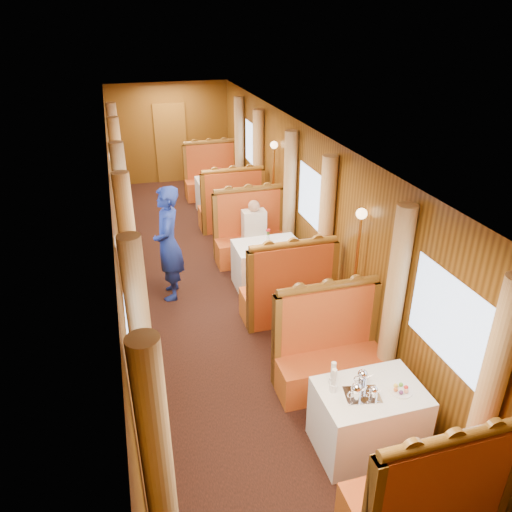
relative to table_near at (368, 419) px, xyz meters
name	(u,v)px	position (x,y,z in m)	size (l,w,h in m)	color
floor	(223,292)	(-0.75, 3.50, -0.38)	(3.00, 12.00, 0.01)	black
ceiling	(218,138)	(-0.75, 3.50, 2.12)	(3.00, 12.00, 0.01)	silver
wall_far	(170,133)	(-0.75, 9.50, 0.88)	(3.00, 2.50, 0.01)	brown
wall_left	(118,232)	(-2.25, 3.50, 0.88)	(12.00, 2.50, 0.01)	brown
wall_right	(313,211)	(0.75, 3.50, 0.88)	(12.00, 2.50, 0.01)	brown
doorway_far	(171,143)	(-0.75, 9.47, 0.62)	(0.80, 0.04, 2.00)	brown
table_near	(368,419)	(0.00, 0.00, 0.00)	(1.05, 0.72, 0.75)	white
banquette_near_fwd	(425,500)	(0.00, -1.01, 0.05)	(1.30, 0.55, 1.34)	#A62812
banquette_near_aft	(329,355)	(0.00, 1.01, 0.05)	(1.30, 0.55, 1.34)	#A62812
table_mid	(267,265)	(0.00, 3.50, 0.00)	(1.05, 0.72, 0.75)	white
banquette_mid_fwd	(288,294)	(0.00, 2.49, 0.05)	(1.30, 0.55, 1.34)	#A62812
banquette_mid_aft	(251,238)	(0.00, 4.51, 0.05)	(1.30, 0.55, 1.34)	#A62812
table_far	(221,195)	(0.00, 7.00, 0.00)	(1.05, 0.72, 0.75)	white
banquette_far_fwd	(232,209)	(0.00, 5.99, 0.05)	(1.30, 0.55, 1.34)	#A62812
banquette_far_aft	(212,179)	(0.00, 8.01, 0.05)	(1.30, 0.55, 1.34)	#A62812
tea_tray	(362,395)	(-0.13, -0.04, 0.38)	(0.34, 0.26, 0.01)	silver
teapot_left	(356,394)	(-0.21, -0.08, 0.45)	(0.18, 0.14, 0.15)	silver
teapot_right	(373,394)	(-0.05, -0.11, 0.43)	(0.14, 0.11, 0.11)	silver
teapot_back	(362,380)	(-0.06, 0.10, 0.44)	(0.17, 0.13, 0.14)	silver
fruit_plate	(401,390)	(0.27, -0.09, 0.39)	(0.23, 0.23, 0.05)	white
cup_inboard	(334,383)	(-0.37, 0.10, 0.48)	(0.08, 0.08, 0.26)	white
cup_outboard	(333,375)	(-0.34, 0.20, 0.48)	(0.08, 0.08, 0.26)	white
rose_vase_mid	(268,233)	(0.02, 3.54, 0.55)	(0.06, 0.06, 0.36)	silver
rose_vase_far	(219,171)	(-0.02, 7.02, 0.55)	(0.06, 0.06, 0.36)	silver
window_left_near	(133,376)	(-2.24, 0.00, 1.07)	(1.20, 0.90, 0.01)	#92ADD2
curtain_left_near_a	(159,474)	(-2.13, -0.78, 0.80)	(0.22, 0.22, 2.35)	tan
curtain_left_near_b	(142,345)	(-2.13, 0.78, 0.80)	(0.22, 0.22, 2.35)	tan
window_right_near	(448,320)	(0.74, 0.00, 1.07)	(1.20, 0.90, 0.01)	#92ADD2
curtain_right_near_a	(488,399)	(0.63, -0.78, 0.80)	(0.22, 0.22, 2.35)	tan
curtain_right_near_b	(394,304)	(0.63, 0.78, 0.80)	(0.22, 0.22, 2.35)	tan
window_left_mid	(118,218)	(-2.24, 3.50, 1.07)	(1.20, 0.90, 0.01)	#92ADD2
curtain_left_mid_a	(131,259)	(-2.13, 2.72, 0.80)	(0.22, 0.22, 2.35)	tan
curtain_left_mid_b	(125,216)	(-2.13, 4.28, 0.80)	(0.22, 0.22, 2.35)	tan
window_right_mid	(313,199)	(0.74, 3.50, 1.07)	(1.20, 0.90, 0.01)	#92ADD2
curtain_right_mid_a	(325,235)	(0.63, 2.72, 0.80)	(0.22, 0.22, 2.35)	tan
curtain_right_mid_b	(290,199)	(0.63, 4.28, 0.80)	(0.22, 0.22, 2.35)	tan
window_left_far	(112,155)	(-2.24, 7.00, 1.07)	(1.20, 0.90, 0.01)	#92ADD2
curtain_left_far_a	(120,179)	(-2.13, 6.22, 0.80)	(0.22, 0.22, 2.35)	tan
curtain_left_far_b	(117,158)	(-2.13, 7.78, 0.80)	(0.22, 0.22, 2.35)	tan
window_right_far	(253,145)	(0.74, 7.00, 1.07)	(1.20, 0.90, 0.01)	#92ADD2
curtain_right_far_a	(258,168)	(0.63, 6.22, 0.80)	(0.22, 0.22, 2.35)	tan
curtain_right_far_b	(240,149)	(0.63, 7.78, 0.80)	(0.22, 0.22, 2.35)	tan
sconce_left_fore	(132,280)	(-2.15, 1.75, 1.01)	(0.14, 0.14, 1.95)	#BF8C3F
sconce_right_fore	(358,250)	(0.65, 1.75, 1.01)	(0.14, 0.14, 1.95)	#BF8C3F
sconce_left_aft	(120,184)	(-2.15, 5.25, 1.01)	(0.14, 0.14, 1.95)	#BF8C3F
sconce_right_aft	(274,171)	(0.65, 5.25, 1.01)	(0.14, 0.14, 1.95)	#BF8C3F
steward	(168,244)	(-1.55, 3.63, 0.53)	(0.66, 0.43, 1.82)	navy
passenger	(254,227)	(0.00, 4.27, 0.37)	(0.40, 0.44, 0.76)	beige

